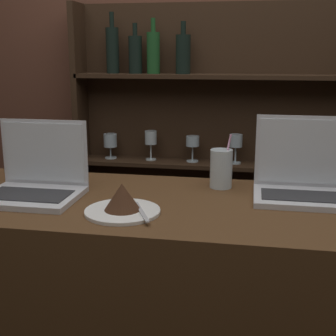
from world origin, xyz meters
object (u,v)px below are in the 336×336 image
Objects in this scene: laptop_far at (305,179)px; water_glass at (221,169)px; laptop_near at (36,180)px; cake_plate at (122,202)px.

water_glass is at bearing 166.39° from laptop_far.
laptop_near is 0.62m from water_glass.
laptop_near reaches higher than cake_plate.
water_glass is (0.26, 0.32, 0.03)m from cake_plate.
laptop_near is 0.95× the size of laptop_far.
water_glass reaches higher than cake_plate.
laptop_far is at bearing -13.61° from water_glass.
laptop_near is at bearing -170.74° from laptop_far.
cake_plate is (-0.53, -0.25, -0.03)m from laptop_far.
laptop_far is at bearing 9.26° from laptop_near.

